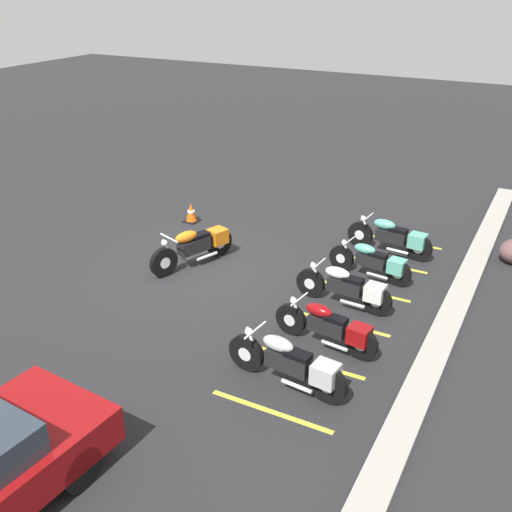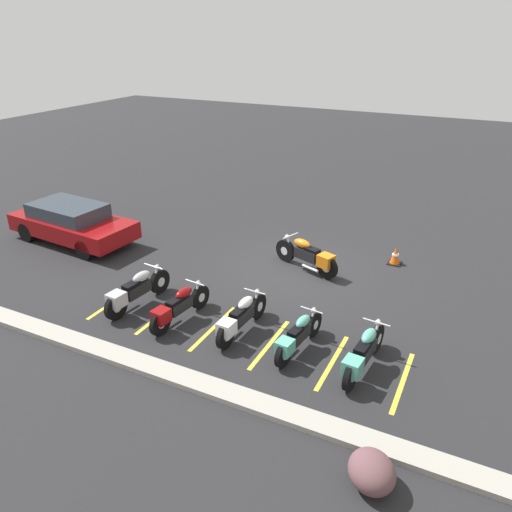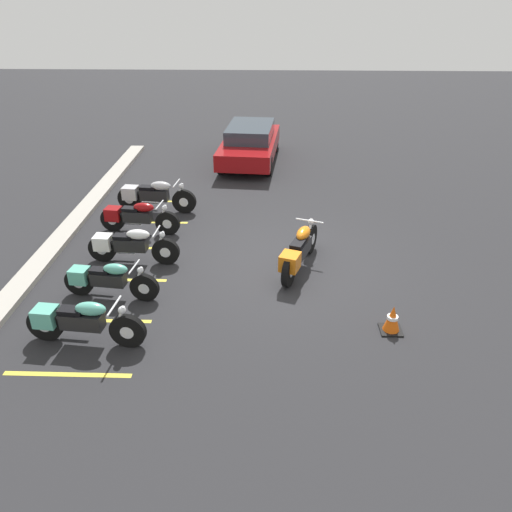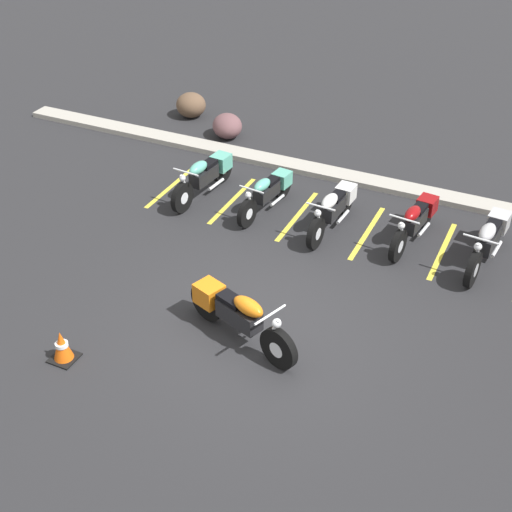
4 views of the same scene
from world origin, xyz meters
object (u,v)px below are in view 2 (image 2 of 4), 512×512
object	(u,v)px
parked_bike_0	(363,353)
car_red	(72,222)
traffic_cone	(395,256)
motorcycle_orange_featured	(309,256)
parked_bike_1	(297,336)
parked_bike_2	(240,318)
landscape_rock_1	(372,472)
parked_bike_4	(135,291)
parked_bike_3	(178,307)

from	to	relation	value
parked_bike_0	car_red	bearing A→B (deg)	81.93
car_red	traffic_cone	bearing A→B (deg)	21.43
motorcycle_orange_featured	parked_bike_1	distance (m)	4.08
parked_bike_2	landscape_rock_1	distance (m)	4.76
landscape_rock_1	traffic_cone	world-z (taller)	landscape_rock_1
parked_bike_1	parked_bike_2	size ratio (longest dim) A/B	0.94
motorcycle_orange_featured	landscape_rock_1	distance (m)	7.56
motorcycle_orange_featured	parked_bike_1	bearing A→B (deg)	127.26
parked_bike_0	parked_bike_4	bearing A→B (deg)	95.38
parked_bike_1	traffic_cone	xyz separation A→B (m)	(-0.96, -5.49, -0.17)
parked_bike_1	parked_bike_4	bearing A→B (deg)	97.28
parked_bike_1	traffic_cone	distance (m)	5.57
parked_bike_2	parked_bike_3	bearing A→B (deg)	101.88
parked_bike_2	landscape_rock_1	bearing A→B (deg)	-123.18
motorcycle_orange_featured	parked_bike_3	xyz separation A→B (m)	(1.81, 4.04, -0.05)
parked_bike_3	motorcycle_orange_featured	bearing A→B (deg)	-17.13
parked_bike_4	traffic_cone	distance (m)	7.69
parked_bike_3	car_red	world-z (taller)	car_red
parked_bike_1	landscape_rock_1	world-z (taller)	parked_bike_1
traffic_cone	motorcycle_orange_featured	bearing A→B (deg)	36.13
motorcycle_orange_featured	traffic_cone	bearing A→B (deg)	-123.99
motorcycle_orange_featured	landscape_rock_1	size ratio (longest dim) A/B	2.63
parked_bike_0	motorcycle_orange_featured	bearing A→B (deg)	39.87
parked_bike_0	car_red	distance (m)	10.76
parked_bike_1	parked_bike_2	bearing A→B (deg)	93.89
parked_bike_1	car_red	bearing A→B (deg)	81.56
parked_bike_4	car_red	xyz separation A→B (m)	(4.58, -2.51, 0.21)
parked_bike_2	car_red	size ratio (longest dim) A/B	0.47
parked_bike_4	landscape_rock_1	distance (m)	7.30
traffic_cone	parked_bike_1	bearing A→B (deg)	80.03
parked_bike_4	car_red	size ratio (longest dim) A/B	0.50
parked_bike_4	parked_bike_1	bearing A→B (deg)	-83.86
motorcycle_orange_featured	parked_bike_4	size ratio (longest dim) A/B	0.99
parked_bike_1	parked_bike_3	bearing A→B (deg)	99.90
parked_bike_0	car_red	size ratio (longest dim) A/B	0.48
parked_bike_0	parked_bike_2	bearing A→B (deg)	93.36
parked_bike_3	parked_bike_4	distance (m)	1.39
parked_bike_3	parked_bike_0	bearing A→B (deg)	-81.51
parked_bike_0	parked_bike_4	size ratio (longest dim) A/B	0.96
parked_bike_2	parked_bike_3	size ratio (longest dim) A/B	1.01
motorcycle_orange_featured	parked_bike_2	distance (m)	3.82
parked_bike_2	traffic_cone	size ratio (longest dim) A/B	3.95
parked_bike_4	traffic_cone	size ratio (longest dim) A/B	4.20
parked_bike_1	parked_bike_3	xyz separation A→B (m)	(3.02, 0.15, 0.02)
car_red	parked_bike_1	bearing A→B (deg)	-10.80
car_red	motorcycle_orange_featured	bearing A→B (deg)	14.90
motorcycle_orange_featured	parked_bike_0	world-z (taller)	motorcycle_orange_featured
parked_bike_0	parked_bike_1	xyz separation A→B (m)	(1.46, -0.03, -0.04)
parked_bike_1	car_red	world-z (taller)	car_red
parked_bike_3	car_red	bearing A→B (deg)	73.03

